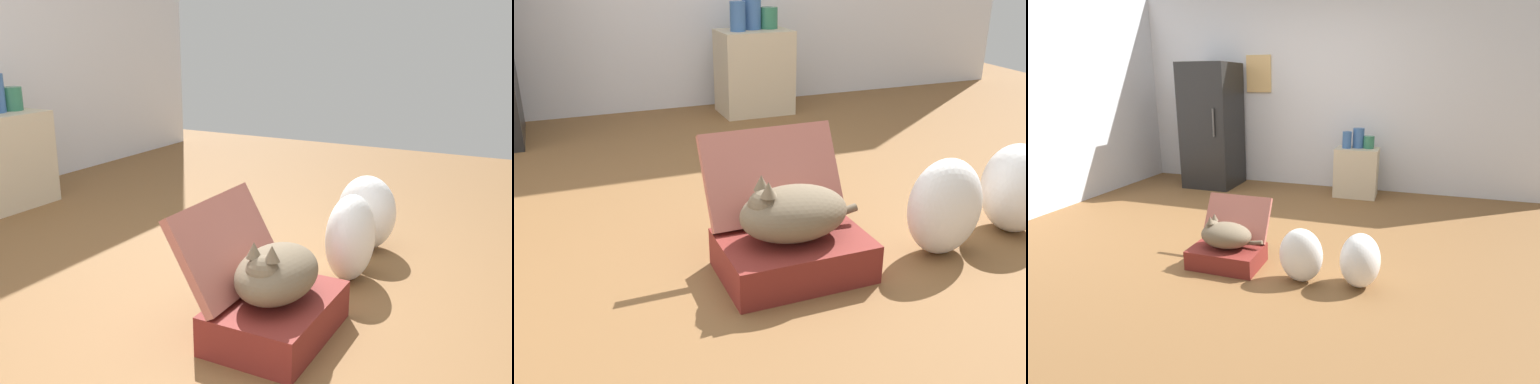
# 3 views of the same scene
# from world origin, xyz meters

# --- Properties ---
(ground_plane) EXTENTS (7.68, 7.68, 0.00)m
(ground_plane) POSITION_xyz_m (0.00, 0.00, 0.00)
(ground_plane) COLOR brown
(ground_plane) RESTS_ON ground
(suitcase_base) EXTENTS (0.55, 0.38, 0.15)m
(suitcase_base) POSITION_xyz_m (0.05, -0.45, 0.08)
(suitcase_base) COLOR maroon
(suitcase_base) RESTS_ON ground
(suitcase_lid) EXTENTS (0.55, 0.22, 0.35)m
(suitcase_lid) POSITION_xyz_m (0.05, -0.24, 0.33)
(suitcase_lid) COLOR #B26356
(suitcase_lid) RESTS_ON suitcase_base
(cat) EXTENTS (0.49, 0.28, 0.25)m
(cat) POSITION_xyz_m (0.04, -0.45, 0.26)
(cat) COLOR brown
(cat) RESTS_ON suitcase_base
(plastic_bag_white) EXTENTS (0.32, 0.21, 0.40)m
(plastic_bag_white) POSITION_xyz_m (0.68, -0.51, 0.20)
(plastic_bag_white) COLOR white
(plastic_bag_white) RESTS_ON ground
(plastic_bag_clear) EXTENTS (0.28, 0.30, 0.39)m
(plastic_bag_clear) POSITION_xyz_m (1.09, -0.46, 0.20)
(plastic_bag_clear) COLOR white
(plastic_bag_clear) RESTS_ON ground
(side_table) EXTENTS (0.52, 0.37, 0.61)m
(side_table) POSITION_xyz_m (0.74, 1.85, 0.31)
(side_table) COLOR beige
(side_table) RESTS_ON ground
(vase_short) EXTENTS (0.13, 0.13, 0.15)m
(vase_short) POSITION_xyz_m (0.87, 1.89, 0.69)
(vase_short) COLOR #2D7051
(vase_short) RESTS_ON side_table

